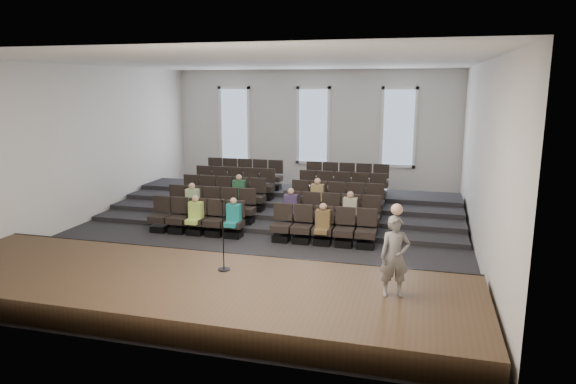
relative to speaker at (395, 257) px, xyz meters
The scene contains 14 objects.
ground 6.51m from the speaker, 130.21° to the left, with size 14.00×14.00×0.00m, color black.
ceiling 7.40m from the speaker, 130.21° to the left, with size 12.00×14.00×0.02m, color white.
wall_back 12.65m from the speaker, 109.11° to the left, with size 12.00×0.04×5.00m, color silver.
wall_front 4.81m from the speaker, 152.47° to the right, with size 12.00×0.04×5.00m, color silver.
wall_left 11.32m from the speaker, 154.33° to the left, with size 0.04×14.00×5.00m, color silver.
wall_right 5.37m from the speaker, 68.69° to the left, with size 0.04×14.00×5.00m, color silver.
stage 4.25m from the speaker, behind, with size 11.80×3.60×0.50m, color #3F2C1B.
stage_lip 4.52m from the speaker, 159.47° to the left, with size 11.80×0.06×0.52m, color black.
risers 9.10m from the speaker, 117.12° to the left, with size 11.80×4.80×0.60m.
seating_rows 7.65m from the speaker, 122.71° to the left, with size 6.80×4.70×1.67m.
windows 12.60m from the speaker, 109.21° to the left, with size 8.44×0.10×3.24m.
audience 6.64m from the speaker, 128.42° to the left, with size 5.45×2.64×1.10m.
speaker is the anchor object (origin of this frame).
mic_stand 3.64m from the speaker, behind, with size 0.26×0.26×1.57m.
Camera 1 is at (4.54, -14.15, 4.41)m, focal length 32.00 mm.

